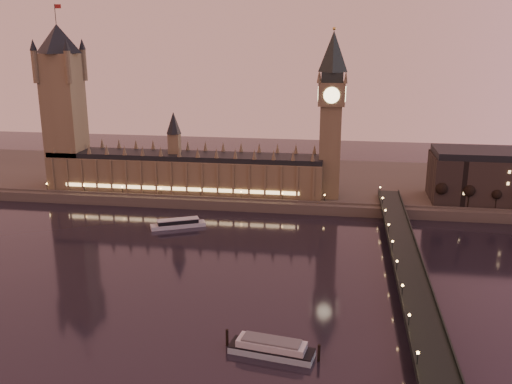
% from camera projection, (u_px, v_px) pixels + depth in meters
% --- Properties ---
extents(ground, '(700.00, 700.00, 0.00)m').
position_uv_depth(ground, '(200.00, 279.00, 256.99)').
color(ground, black).
rests_on(ground, ground).
extents(far_embankment, '(560.00, 130.00, 6.00)m').
position_uv_depth(far_embankment, '(296.00, 182.00, 408.91)').
color(far_embankment, '#423D35').
rests_on(far_embankment, ground).
extents(palace_of_westminster, '(180.00, 26.62, 52.00)m').
position_uv_depth(palace_of_westminster, '(184.00, 168.00, 371.93)').
color(palace_of_westminster, brown).
rests_on(palace_of_westminster, ground).
extents(victoria_tower, '(31.68, 31.68, 118.00)m').
position_uv_depth(victoria_tower, '(63.00, 98.00, 371.33)').
color(victoria_tower, brown).
rests_on(victoria_tower, ground).
extents(big_ben, '(17.68, 17.68, 104.00)m').
position_uv_depth(big_ben, '(331.00, 105.00, 347.02)').
color(big_ben, brown).
rests_on(big_ben, ground).
extents(westminster_bridge, '(13.20, 260.00, 15.30)m').
position_uv_depth(westminster_bridge, '(409.00, 280.00, 242.43)').
color(westminster_bridge, black).
rests_on(westminster_bridge, ground).
extents(bare_tree_0, '(6.31, 6.31, 12.82)m').
position_uv_depth(bare_tree_0, '(443.00, 192.00, 339.11)').
color(bare_tree_0, black).
rests_on(bare_tree_0, ground).
extents(bare_tree_1, '(6.31, 6.31, 12.82)m').
position_uv_depth(bare_tree_1, '(469.00, 193.00, 336.97)').
color(bare_tree_1, black).
rests_on(bare_tree_1, ground).
extents(bare_tree_2, '(6.31, 6.31, 12.82)m').
position_uv_depth(bare_tree_2, '(496.00, 194.00, 334.82)').
color(bare_tree_2, black).
rests_on(bare_tree_2, ground).
extents(cruise_boat_a, '(30.79, 19.03, 4.93)m').
position_uv_depth(cruise_boat_a, '(178.00, 224.00, 323.82)').
color(cruise_boat_a, silver).
rests_on(cruise_boat_a, ground).
extents(moored_barge, '(33.60, 12.86, 6.24)m').
position_uv_depth(moored_barge, '(271.00, 348.00, 195.94)').
color(moored_barge, '#98B5C2').
rests_on(moored_barge, ground).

